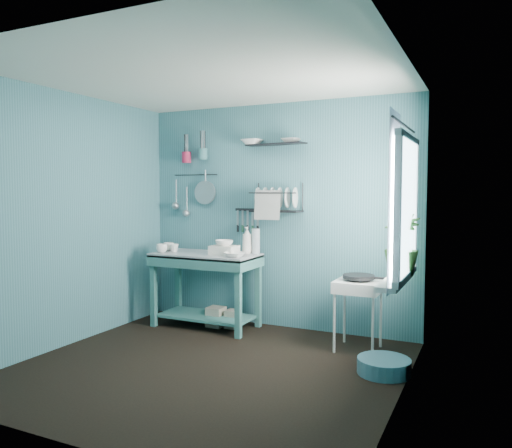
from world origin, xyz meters
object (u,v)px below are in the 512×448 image
at_px(utensil_cup_magenta, 186,157).
at_px(utensil_cup_teal, 203,154).
at_px(mug_right, 169,247).
at_px(colander, 205,193).
at_px(work_counter, 206,290).
at_px(frying_pan, 359,277).
at_px(water_bottle, 256,241).
at_px(soap_bottle, 247,240).
at_px(dish_rack, 276,197).
at_px(potted_plant, 402,244).
at_px(floor_basin, 384,366).
at_px(storage_tin_small, 233,319).
at_px(storage_tin_large, 216,317).
at_px(wash_tub, 224,250).
at_px(mug_mid, 174,248).
at_px(hotplate_stand, 358,315).
at_px(mug_left, 162,248).

relative_size(utensil_cup_magenta, utensil_cup_teal, 1.00).
xyz_separation_m(mug_right, colander, (0.30, 0.33, 0.63)).
height_order(work_counter, frying_pan, work_counter).
bearing_deg(water_bottle, soap_bottle, -168.69).
bearing_deg(dish_rack, potted_plant, -20.09).
bearing_deg(floor_basin, work_counter, 163.63).
height_order(work_counter, storage_tin_small, work_counter).
bearing_deg(work_counter, water_bottle, 13.40).
bearing_deg(colander, dish_rack, -4.79).
xyz_separation_m(soap_bottle, storage_tin_large, (-0.32, -0.15, -0.87)).
bearing_deg(soap_bottle, mug_right, -167.74).
bearing_deg(colander, wash_tub, -37.78).
bearing_deg(storage_tin_small, wash_tub, -116.57).
bearing_deg(utensil_cup_teal, dish_rack, -2.97).
xyz_separation_m(potted_plant, floor_basin, (-0.11, -0.11, -1.02)).
relative_size(frying_pan, dish_rack, 0.55).
xyz_separation_m(mug_mid, utensil_cup_magenta, (-0.06, 0.36, 1.05)).
bearing_deg(storage_tin_large, water_bottle, 22.04).
height_order(utensil_cup_teal, colander, utensil_cup_teal).
xyz_separation_m(mug_mid, dish_rack, (1.13, 0.31, 0.58)).
bearing_deg(storage_tin_small, hotplate_stand, -6.45).
xyz_separation_m(work_counter, storage_tin_large, (0.10, 0.05, -0.31)).
distance_m(mug_mid, wash_tub, 0.63).
bearing_deg(mug_mid, dish_rack, 15.34).
xyz_separation_m(hotplate_stand, utensil_cup_teal, (-1.96, 0.38, 1.63)).
distance_m(water_bottle, storage_tin_large, 0.97).
bearing_deg(potted_plant, utensil_cup_magenta, 163.11).
bearing_deg(water_bottle, frying_pan, -13.86).
xyz_separation_m(work_counter, mug_mid, (-0.38, -0.06, 0.46)).
relative_size(work_counter, mug_mid, 11.76).
bearing_deg(storage_tin_large, mug_right, -175.24).
xyz_separation_m(mug_left, hotplate_stand, (2.23, 0.08, -0.54)).
distance_m(storage_tin_large, floor_basin, 2.12).
relative_size(wash_tub, potted_plant, 0.55).
bearing_deg(utensil_cup_teal, hotplate_stand, -11.09).
xyz_separation_m(mug_left, dish_rack, (1.23, 0.41, 0.58)).
relative_size(hotplate_stand, floor_basin, 1.52).
distance_m(soap_bottle, hotplate_stand, 1.51).
relative_size(soap_bottle, water_bottle, 1.07).
xyz_separation_m(work_counter, hotplate_stand, (1.75, -0.08, -0.08)).
height_order(dish_rack, utensil_cup_magenta, utensil_cup_magenta).
distance_m(dish_rack, potted_plant, 1.69).
xyz_separation_m(mug_left, frying_pan, (2.23, 0.08, -0.17)).
bearing_deg(mug_mid, colander, 65.58).
relative_size(mug_mid, dish_rack, 0.18).
bearing_deg(mug_left, storage_tin_small, 17.10).
bearing_deg(water_bottle, potted_plant, -23.17).
distance_m(mug_mid, hotplate_stand, 2.20).
relative_size(hotplate_stand, potted_plant, 1.32).
relative_size(work_counter, mug_left, 9.56).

